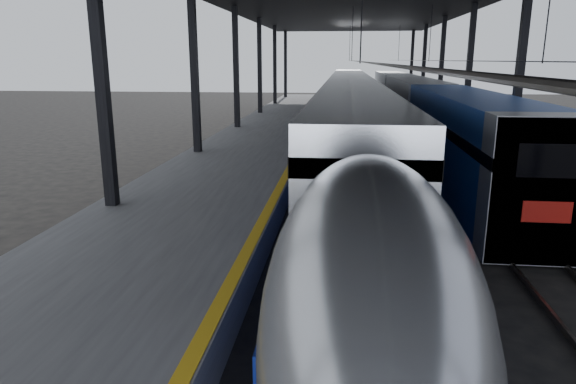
# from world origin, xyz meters

# --- Properties ---
(ground) EXTENTS (160.00, 160.00, 0.00)m
(ground) POSITION_xyz_m (0.00, 0.00, 0.00)
(ground) COLOR black
(ground) RESTS_ON ground
(platform) EXTENTS (6.00, 80.00, 1.00)m
(platform) POSITION_xyz_m (-3.50, 20.00, 0.50)
(platform) COLOR #4C4C4F
(platform) RESTS_ON ground
(yellow_strip) EXTENTS (0.30, 80.00, 0.01)m
(yellow_strip) POSITION_xyz_m (-0.70, 20.00, 1.00)
(yellow_strip) COLOR gold
(yellow_strip) RESTS_ON platform
(rails) EXTENTS (6.52, 80.00, 0.16)m
(rails) POSITION_xyz_m (4.50, 20.00, 0.08)
(rails) COLOR slate
(rails) RESTS_ON ground
(tgv_train) EXTENTS (3.04, 65.20, 4.36)m
(tgv_train) POSITION_xyz_m (2.00, 23.96, 2.04)
(tgv_train) COLOR #A9ABB0
(tgv_train) RESTS_ON ground
(second_train) EXTENTS (3.02, 56.05, 4.15)m
(second_train) POSITION_xyz_m (7.00, 30.72, 2.11)
(second_train) COLOR navy
(second_train) RESTS_ON ground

